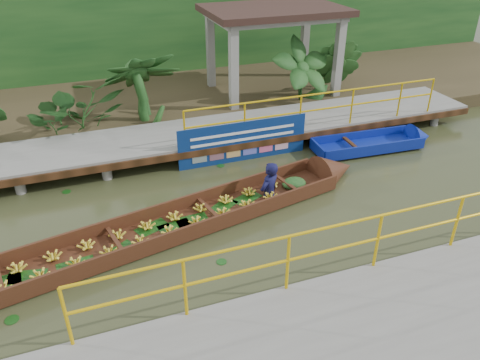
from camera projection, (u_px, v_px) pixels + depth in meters
name	position (u px, v px, depth m)	size (l,w,h in m)	color
ground	(259.00, 212.00, 10.38)	(80.00, 80.00, 0.00)	#2D3319
land_strip	(179.00, 95.00, 16.39)	(30.00, 8.00, 0.45)	#362E1B
far_dock	(214.00, 133.00, 12.95)	(16.00, 2.06, 1.66)	slate
near_dock	(425.00, 326.00, 7.10)	(18.00, 2.40, 1.73)	slate
pavilion	(274.00, 19.00, 15.02)	(4.40, 3.00, 3.00)	slate
foliage_backdrop	(160.00, 29.00, 17.56)	(30.00, 0.80, 4.00)	#133B16
vendor_boat	(177.00, 221.00, 9.70)	(10.30, 3.12, 2.08)	#3A1F10
moored_blue_boat	(394.00, 141.00, 13.25)	(3.61, 1.14, 0.85)	navy
blue_banner	(243.00, 141.00, 12.29)	(3.53, 0.04, 1.10)	navy
tropical_plants	(136.00, 91.00, 13.54)	(14.36, 1.36, 1.70)	#133B16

